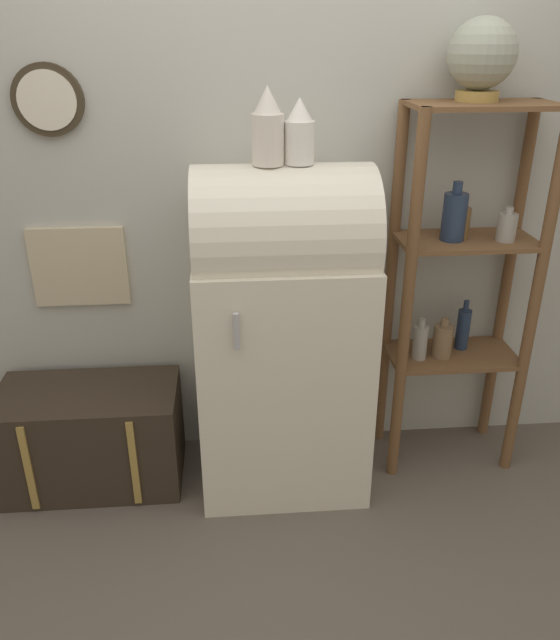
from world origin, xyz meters
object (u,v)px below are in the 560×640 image
at_px(refrigerator, 283,331).
at_px(vase_left, 268,129).
at_px(suitcase_trunk, 91,436).
at_px(vase_center, 299,133).
at_px(globe, 482,56).

bearing_deg(refrigerator, vase_left, -170.88).
bearing_deg(vase_left, suitcase_trunk, 177.23).
bearing_deg(vase_left, vase_center, 5.41).
distance_m(suitcase_trunk, globe, 2.28).
distance_m(refrigerator, suitcase_trunk, 1.01).
distance_m(refrigerator, vase_left, 0.83).
relative_size(refrigerator, vase_center, 6.01).
bearing_deg(globe, vase_center, -169.38).
xyz_separation_m(refrigerator, vase_left, (-0.06, -0.01, 0.83)).
bearing_deg(globe, vase_left, -170.12).
xyz_separation_m(refrigerator, globe, (0.77, 0.14, 1.07)).
bearing_deg(vase_left, globe, 9.88).
relative_size(refrigerator, vase_left, 5.09).
xyz_separation_m(refrigerator, vase_center, (0.06, 0.00, 0.81)).
bearing_deg(globe, suitcase_trunk, -176.31).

